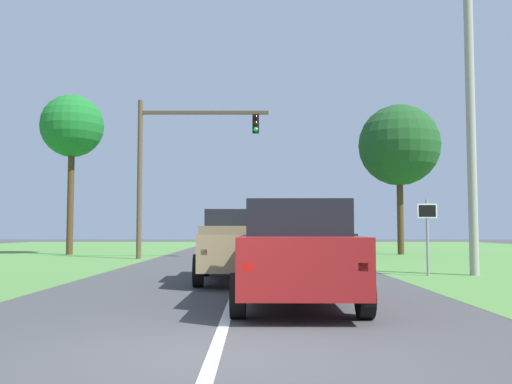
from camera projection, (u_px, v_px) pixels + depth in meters
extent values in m
plane|color=#424244|center=(239.00, 274.00, 17.72)|extent=(120.00, 120.00, 0.00)
cube|color=white|center=(214.00, 347.00, 6.74)|extent=(0.16, 40.57, 0.01)
cube|color=maroon|center=(294.00, 261.00, 10.49)|extent=(2.08, 4.88, 0.93)
cube|color=black|center=(293.00, 219.00, 10.78)|extent=(1.81, 3.03, 0.63)
cube|color=red|center=(246.00, 267.00, 8.11)|extent=(0.14, 0.06, 0.12)
cube|color=red|center=(361.00, 267.00, 8.09)|extent=(0.14, 0.06, 0.12)
cylinder|color=black|center=(242.00, 279.00, 11.97)|extent=(0.25, 0.72, 0.72)
cylinder|color=black|center=(337.00, 279.00, 11.94)|extent=(0.25, 0.72, 0.72)
cylinder|color=black|center=(236.00, 296.00, 8.97)|extent=(0.25, 0.72, 0.72)
cylinder|color=black|center=(363.00, 296.00, 8.95)|extent=(0.25, 0.72, 0.72)
cube|color=tan|center=(237.00, 250.00, 15.59)|extent=(2.28, 5.56, 0.89)
cube|color=black|center=(238.00, 222.00, 15.37)|extent=(1.90, 2.16, 0.64)
cube|color=#8F7D56|center=(238.00, 230.00, 13.94)|extent=(2.04, 2.16, 0.20)
cube|color=red|center=(202.00, 252.00, 12.86)|extent=(0.14, 0.07, 0.12)
cube|color=red|center=(276.00, 252.00, 12.93)|extent=(0.14, 0.07, 0.12)
cylinder|color=black|center=(203.00, 262.00, 17.21)|extent=(0.28, 0.81, 0.80)
cylinder|color=black|center=(270.00, 262.00, 17.30)|extent=(0.28, 0.81, 0.80)
cylinder|color=black|center=(196.00, 271.00, 13.82)|extent=(0.28, 0.81, 0.80)
cylinder|color=black|center=(280.00, 270.00, 13.92)|extent=(0.28, 0.81, 0.80)
cylinder|color=brown|center=(137.00, 179.00, 27.12)|extent=(0.24, 0.24, 7.64)
cube|color=#4C3D2B|center=(202.00, 113.00, 27.35)|extent=(6.19, 0.16, 0.16)
cube|color=black|center=(254.00, 124.00, 27.32)|extent=(0.32, 0.28, 0.90)
sphere|color=black|center=(254.00, 117.00, 27.19)|extent=(0.22, 0.22, 0.22)
sphere|color=black|center=(254.00, 123.00, 27.17)|extent=(0.22, 0.22, 0.22)
sphere|color=#1ED83F|center=(254.00, 129.00, 27.15)|extent=(0.22, 0.22, 0.22)
cylinder|color=gray|center=(425.00, 237.00, 17.26)|extent=(0.08, 0.08, 2.32)
cube|color=white|center=(425.00, 211.00, 17.28)|extent=(0.60, 0.03, 0.44)
cube|color=black|center=(425.00, 211.00, 17.26)|extent=(0.52, 0.01, 0.36)
cylinder|color=#4C351E|center=(398.00, 215.00, 31.67)|extent=(0.36, 0.36, 4.43)
sphere|color=#1D4D21|center=(397.00, 145.00, 31.93)|extent=(4.56, 4.56, 4.56)
cube|color=black|center=(309.00, 242.00, 28.60)|extent=(4.40, 2.04, 0.84)
cube|color=black|center=(314.00, 228.00, 28.66)|extent=(2.65, 1.76, 0.59)
cube|color=red|center=(266.00, 241.00, 29.32)|extent=(0.06, 0.14, 0.12)
cube|color=red|center=(268.00, 242.00, 27.76)|extent=(0.06, 0.14, 0.12)
cylinder|color=black|center=(333.00, 250.00, 29.57)|extent=(0.69, 0.25, 0.68)
cylinder|color=black|center=(339.00, 251.00, 27.67)|extent=(0.69, 0.25, 0.68)
cylinder|color=black|center=(281.00, 250.00, 29.49)|extent=(0.69, 0.25, 0.68)
cylinder|color=black|center=(284.00, 251.00, 27.58)|extent=(0.69, 0.25, 0.68)
cylinder|color=#9E998E|center=(469.00, 133.00, 17.58)|extent=(0.28, 0.28, 8.79)
cylinder|color=#4C351E|center=(68.00, 201.00, 31.35)|extent=(0.36, 0.36, 5.88)
sphere|color=#1B6F28|center=(70.00, 126.00, 31.63)|extent=(3.48, 3.48, 3.48)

